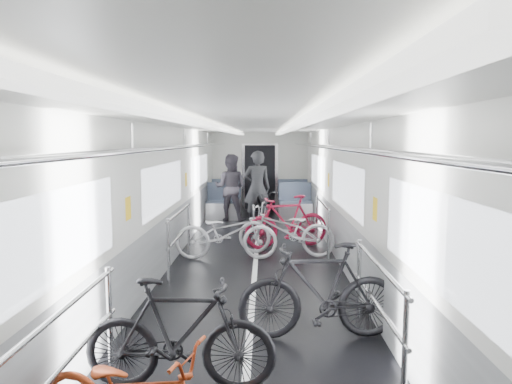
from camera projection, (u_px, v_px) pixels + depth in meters
car_shell at (257, 192)px, 9.20m from camera, size 3.02×14.01×2.41m
bike_left_mid at (180, 335)px, 3.92m from camera, size 1.67×0.50×1.00m
bike_left_far at (226, 233)px, 8.27m from camera, size 1.88×0.73×0.97m
bike_right_near at (320, 291)px, 4.95m from camera, size 1.81×0.62×1.07m
bike_right_mid at (286, 230)px, 8.55m from camera, size 1.95×1.05×0.97m
bike_right_far at (287, 222)px, 9.14m from camera, size 1.84×1.06×1.06m
bike_aisle at (263, 208)px, 11.51m from camera, size 0.76×1.81×0.93m
person_standing at (257, 188)px, 11.55m from camera, size 0.75×0.56×1.90m
person_seated at (230, 187)px, 12.26m from camera, size 0.96×0.80×1.79m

